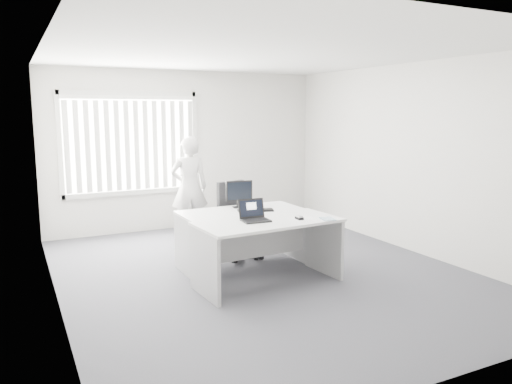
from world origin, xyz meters
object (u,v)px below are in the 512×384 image
desk_far (242,226)px  laptop (256,211)px  monitor (239,194)px  office_chair (238,234)px  desk_near (268,238)px  person (189,187)px

desk_far → laptop: (-0.19, -0.82, 0.37)m
laptop → monitor: bearing=79.6°
office_chair → laptop: 1.39m
desk_near → person: person is taller
desk_far → desk_near: bearing=-92.7°
office_chair → monitor: monitor is taller
desk_near → desk_far: 0.84m
office_chair → monitor: bearing=-123.2°
monitor → laptop: bearing=-96.2°
desk_near → monitor: monitor is taller
desk_near → office_chair: 1.27m
desk_near → monitor: size_ratio=4.75×
person → monitor: 1.61m
person → laptop: person is taller
desk_near → office_chair: office_chair is taller
desk_near → person: 2.65m
desk_near → office_chair: bearing=79.1°
laptop → monitor: 1.05m
office_chair → person: size_ratio=0.65×
desk_near → office_chair: (0.15, 1.24, -0.23)m
desk_far → person: size_ratio=1.00×
laptop → desk_far: bearing=80.2°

